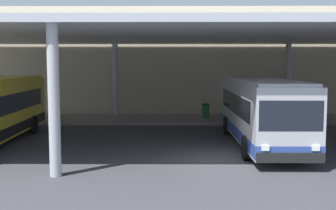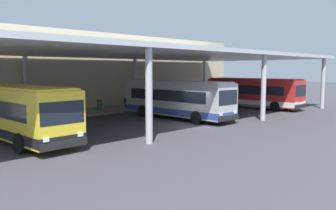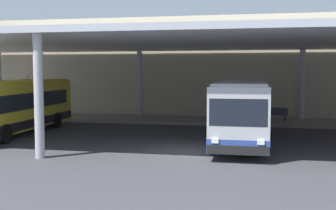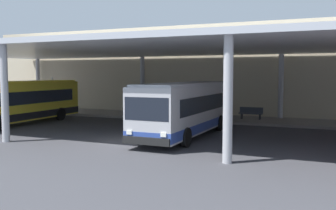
{
  "view_description": "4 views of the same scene",
  "coord_description": "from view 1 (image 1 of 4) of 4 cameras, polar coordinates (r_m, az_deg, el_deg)",
  "views": [
    {
      "loc": [
        -2.14,
        -16.98,
        3.94
      ],
      "look_at": [
        -2.32,
        5.26,
        1.72
      ],
      "focal_mm": 45.56,
      "sensor_mm": 36.0,
      "label": 1
    },
    {
      "loc": [
        -18.72,
        -16.44,
        4.06
      ],
      "look_at": [
        0.18,
        2.34,
        1.34
      ],
      "focal_mm": 36.76,
      "sensor_mm": 36.0,
      "label": 2
    },
    {
      "loc": [
        2.73,
        -18.8,
        3.7
      ],
      "look_at": [
        -1.56,
        2.16,
        1.97
      ],
      "focal_mm": 45.17,
      "sensor_mm": 36.0,
      "label": 3
    },
    {
      "loc": [
        10.25,
        -17.83,
        3.7
      ],
      "look_at": [
        1.14,
        2.79,
        1.86
      ],
      "focal_mm": 41.03,
      "sensor_mm": 36.0,
      "label": 4
    }
  ],
  "objects": [
    {
      "name": "station_building_facade",
      "position": [
        32.05,
        4.31,
        5.79
      ],
      "size": [
        48.0,
        1.6,
        7.99
      ],
      "primitive_type": "cube",
      "color": "#C1B293",
      "rests_on": "ground"
    },
    {
      "name": "canopy_shelter",
      "position": [
        22.63,
        5.96,
        9.15
      ],
      "size": [
        40.0,
        17.0,
        5.55
      ],
      "color": "silver",
      "rests_on": "ground"
    },
    {
      "name": "trash_bin",
      "position": [
        29.03,
        5.07,
        -0.77
      ],
      "size": [
        0.52,
        0.52,
        0.98
      ],
      "color": "#236638",
      "rests_on": "platform_kerb"
    },
    {
      "name": "bench_waiting",
      "position": [
        29.67,
        12.77,
        -0.78
      ],
      "size": [
        1.8,
        0.45,
        0.92
      ],
      "color": "#383D47",
      "rests_on": "platform_kerb"
    },
    {
      "name": "platform_kerb",
      "position": [
        29.07,
        4.68,
        -1.92
      ],
      "size": [
        42.0,
        4.5,
        0.18
      ],
      "primitive_type": "cube",
      "color": "gray",
      "rests_on": "ground"
    },
    {
      "name": "ground_plane",
      "position": [
        17.56,
        7.51,
        -7.31
      ],
      "size": [
        200.0,
        200.0,
        0.0
      ],
      "primitive_type": "plane",
      "color": "#3D3D42"
    },
    {
      "name": "bus_second_bay",
      "position": [
        20.81,
        12.29,
        -0.73
      ],
      "size": [
        2.74,
        10.53,
        3.17
      ],
      "color": "#B7B7BC",
      "rests_on": "ground"
    }
  ]
}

